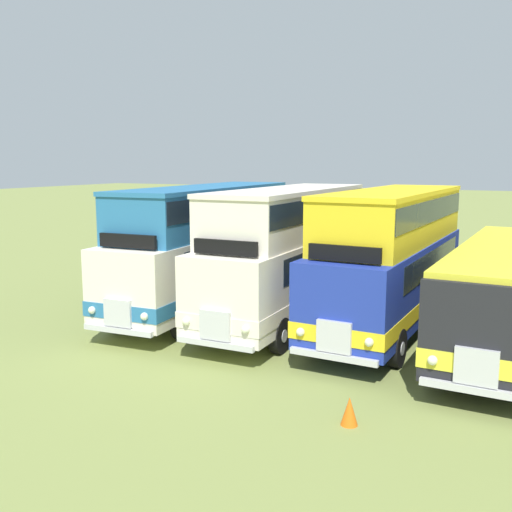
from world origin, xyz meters
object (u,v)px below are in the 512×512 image
at_px(bus_second_in_row, 288,249).
at_px(bus_third_in_row, 392,254).
at_px(cone_near_end, 349,411).
at_px(bus_first_in_row, 206,242).
at_px(bus_fourth_in_row, 505,287).

relative_size(bus_second_in_row, bus_third_in_row, 0.99).
height_order(bus_second_in_row, cone_near_end, bus_second_in_row).
bearing_deg(bus_first_in_row, bus_second_in_row, -5.04).
distance_m(bus_first_in_row, bus_third_in_row, 6.79).
distance_m(bus_first_in_row, bus_second_in_row, 3.41).
bearing_deg(cone_near_end, bus_third_in_row, 97.28).
height_order(bus_fourth_in_row, cone_near_end, bus_fourth_in_row).
distance_m(bus_first_in_row, bus_fourth_in_row, 10.20).
relative_size(bus_third_in_row, cone_near_end, 16.59).
height_order(bus_first_in_row, bus_second_in_row, same).
bearing_deg(bus_second_in_row, bus_first_in_row, 174.96).
bearing_deg(bus_fourth_in_row, cone_near_end, -109.08).
relative_size(bus_first_in_row, cone_near_end, 18.06).
relative_size(bus_third_in_row, bus_fourth_in_row, 0.90).
relative_size(bus_first_in_row, bus_fourth_in_row, 0.98).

